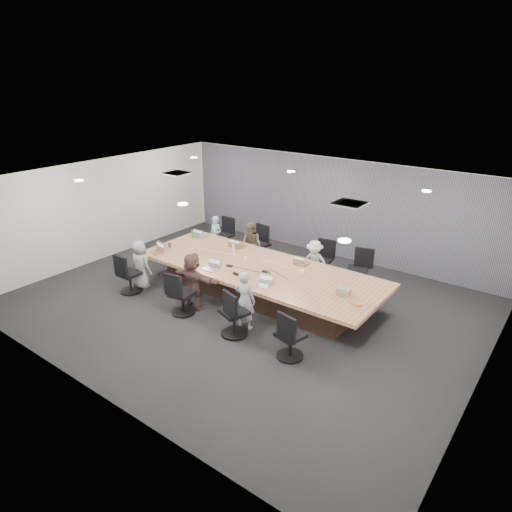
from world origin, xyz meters
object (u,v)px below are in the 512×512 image
Objects in this scene: canvas_bag at (344,291)px; chair_7 at (290,339)px; laptop_4 at (157,252)px; person_6 at (245,300)px; person_5 at (193,281)px; chair_1 at (259,247)px; chair_2 at (321,264)px; bottle_green_right at (269,276)px; conference_table at (259,280)px; chair_5 at (182,297)px; person_2 at (314,263)px; bottle_clear at (233,249)px; person_1 at (251,245)px; chair_0 at (224,238)px; stapler at (236,274)px; snack_packet at (356,304)px; person_0 at (216,236)px; chair_4 at (130,277)px; laptop_0 at (202,236)px; laptop_2 at (303,263)px; mug_brown at (170,245)px; chair_6 at (234,316)px; laptop_5 at (210,269)px; laptop_6 at (261,286)px; laptop_1 at (239,246)px; person_4 at (140,264)px.

chair_7 is at bearing -98.88° from canvas_bag.
person_6 is at bearing -0.18° from laptop_4.
chair_1 is at bearing -84.75° from person_5.
chair_1 is 2.46× the size of laptop_4.
bottle_green_right is at bearing 79.76° from chair_2.
chair_7 is at bearing -40.49° from conference_table.
person_2 is (1.53, 3.05, 0.17)m from chair_5.
person_2 is at bearing 87.04° from bottle_green_right.
person_6 is (1.47, 0.35, 0.23)m from chair_5.
bottle_clear reaches higher than chair_5.
person_1 reaches higher than chair_5.
person_1 is at bearing -83.73° from person_5.
chair_7 is (4.53, -3.40, -0.02)m from chair_0.
person_5 is at bearing -126.37° from stapler.
chair_0 is at bearing 145.66° from bottle_green_right.
chair_5 is at bearing -167.96° from chair_7.
snack_packet is at bearing -159.88° from person_6.
person_0 is 3.37× the size of laptop_4.
chair_4 is at bearing 75.84° from chair_1.
laptop_2 is (3.26, 0.00, 0.00)m from laptop_0.
person_1 is 8.16× the size of stapler.
laptop_4 is at bearing 29.23° from chair_2.
mug_brown is (-1.83, 1.04, 0.13)m from person_5.
chair_6 is 0.75× the size of person_2.
chair_2 reaches higher than laptop_5.
person_5 is 5.92× the size of bottle_green_right.
chair_4 reaches higher than laptop_4.
chair_4 is 3.39m from laptop_6.
chair_5 reaches higher than laptop_4.
person_5 reaches higher than canvas_bag.
chair_5 is at bearing -115.62° from conference_table.
chair_7 is 0.65× the size of person_1.
person_1 is (1.30, 0.55, -0.14)m from laptop_0.
person_6 is at bearing 129.45° from chair_1.
chair_5 is (-1.53, -3.40, -0.02)m from chair_2.
chair_2 is 8.27× the size of mug_brown.
chair_1 is 2.00m from person_2.
laptop_0 is 3.15× the size of mug_brown.
chair_4 is 2.60m from bottle_clear.
canvas_bag is at bearing 2.57° from mug_brown.
person_1 reaches higher than laptop_6.
chair_1 is at bearing 159.57° from person_2.
person_0 is at bearing -92.35° from laptop_0.
person_2 is at bearing -166.29° from laptop_1.
person_6 is 8.50× the size of stapler.
chair_1 is 1.07× the size of chair_7.
chair_6 is at bearing 131.83° from chair_0.
laptop_4 is at bearing 85.60° from laptop_0.
chair_0 is at bearing -92.35° from laptop_0.
laptop_0 is 0.27× the size of person_4.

